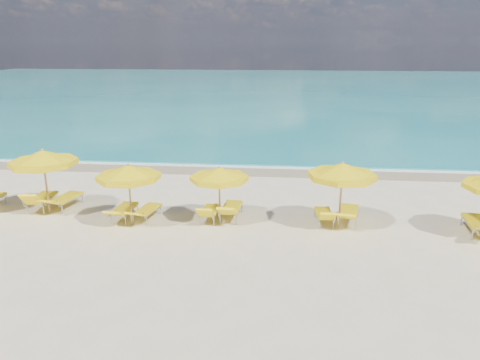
{
  "coord_description": "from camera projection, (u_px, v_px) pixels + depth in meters",
  "views": [
    {
      "loc": [
        1.65,
        -15.11,
        6.18
      ],
      "look_at": [
        0.0,
        1.5,
        1.2
      ],
      "focal_mm": 35.0,
      "sensor_mm": 36.0,
      "label": 1
    }
  ],
  "objects": [
    {
      "name": "umbrella_2",
      "position": [
        43.0,
        158.0,
        16.92
      ],
      "size": [
        3.16,
        3.16,
        2.46
      ],
      "rotation": [
        0.0,
        0.0,
        0.38
      ],
      "color": "tan",
      "rests_on": "ground"
    },
    {
      "name": "foam_line",
      "position": [
        253.0,
        165.0,
        24.15
      ],
      "size": [
        120.0,
        1.2,
        0.03
      ],
      "primitive_type": "cube",
      "color": "white",
      "rests_on": "ground"
    },
    {
      "name": "lounger_2_left",
      "position": [
        42.0,
        203.0,
        17.85
      ],
      "size": [
        0.82,
        2.0,
        0.96
      ],
      "rotation": [
        0.0,
        0.0,
        0.08
      ],
      "color": "#A5A8AD",
      "rests_on": "ground"
    },
    {
      "name": "umbrella_5",
      "position": [
        342.0,
        171.0,
        15.59
      ],
      "size": [
        2.76,
        2.76,
        2.35
      ],
      "rotation": [
        0.0,
        0.0,
        -0.21
      ],
      "color": "tan",
      "rests_on": "ground"
    },
    {
      "name": "wet_sand_band",
      "position": [
        252.0,
        169.0,
        23.39
      ],
      "size": [
        120.0,
        2.6,
        0.01
      ],
      "primitive_type": "cube",
      "color": "tan",
      "rests_on": "ground"
    },
    {
      "name": "ground_plane",
      "position": [
        236.0,
        225.0,
        16.33
      ],
      "size": [
        120.0,
        120.0,
        0.0
      ],
      "primitive_type": "plane",
      "color": "beige"
    },
    {
      "name": "lounger_4_right",
      "position": [
        231.0,
        212.0,
        16.88
      ],
      "size": [
        0.75,
        1.96,
        0.84
      ],
      "rotation": [
        0.0,
        0.0,
        -0.06
      ],
      "color": "#A5A8AD",
      "rests_on": "ground"
    },
    {
      "name": "whitecap_far",
      "position": [
        364.0,
        119.0,
        38.46
      ],
      "size": [
        18.0,
        0.3,
        0.05
      ],
      "primitive_type": "cube",
      "color": "white",
      "rests_on": "ground"
    },
    {
      "name": "lounger_6_left",
      "position": [
        477.0,
        227.0,
        15.53
      ],
      "size": [
        0.81,
        2.06,
        0.76
      ],
      "rotation": [
        0.0,
        0.0,
        -0.08
      ],
      "color": "#A5A8AD",
      "rests_on": "ground"
    },
    {
      "name": "ocean",
      "position": [
        275.0,
        89.0,
        62.1
      ],
      "size": [
        120.0,
        80.0,
        0.3
      ],
      "primitive_type": "cube",
      "color": "#167C7E",
      "rests_on": "ground"
    },
    {
      "name": "umbrella_3",
      "position": [
        128.0,
        173.0,
        15.8
      ],
      "size": [
        2.87,
        2.87,
        2.22
      ],
      "rotation": [
        0.0,
        0.0,
        -0.4
      ],
      "color": "tan",
      "rests_on": "ground"
    },
    {
      "name": "lounger_3_left",
      "position": [
        124.0,
        213.0,
        16.82
      ],
      "size": [
        0.68,
        1.89,
        0.72
      ],
      "rotation": [
        0.0,
        0.0,
        -0.04
      ],
      "color": "#A5A8AD",
      "rests_on": "ground"
    },
    {
      "name": "lounger_5_left",
      "position": [
        324.0,
        218.0,
        16.43
      ],
      "size": [
        0.67,
        1.7,
        0.77
      ],
      "rotation": [
        0.0,
        0.0,
        0.07
      ],
      "color": "#A5A8AD",
      "rests_on": "ground"
    },
    {
      "name": "whitecap_near",
      "position": [
        177.0,
        132.0,
        33.11
      ],
      "size": [
        14.0,
        0.36,
        0.05
      ],
      "primitive_type": "cube",
      "color": "white",
      "rests_on": "ground"
    },
    {
      "name": "lounger_4_left",
      "position": [
        210.0,
        215.0,
        16.71
      ],
      "size": [
        0.65,
        1.7,
        0.8
      ],
      "rotation": [
        0.0,
        0.0,
        -0.05
      ],
      "color": "#A5A8AD",
      "rests_on": "ground"
    },
    {
      "name": "umbrella_4",
      "position": [
        219.0,
        175.0,
        16.07
      ],
      "size": [
        2.34,
        2.34,
        2.07
      ],
      "rotation": [
        0.0,
        0.0,
        0.16
      ],
      "color": "tan",
      "rests_on": "ground"
    },
    {
      "name": "lounger_5_right",
      "position": [
        348.0,
        216.0,
        16.5
      ],
      "size": [
        1.01,
        2.05,
        0.76
      ],
      "rotation": [
        0.0,
        0.0,
        -0.2
      ],
      "color": "#A5A8AD",
      "rests_on": "ground"
    },
    {
      "name": "lounger_2_right",
      "position": [
        65.0,
        202.0,
        17.92
      ],
      "size": [
        0.99,
        2.08,
        0.74
      ],
      "rotation": [
        0.0,
        0.0,
        -0.18
      ],
      "color": "#A5A8AD",
      "rests_on": "ground"
    },
    {
      "name": "lounger_3_right",
      "position": [
        147.0,
        214.0,
        16.82
      ],
      "size": [
        0.89,
        1.85,
        0.64
      ],
      "rotation": [
        0.0,
        0.0,
        -0.19
      ],
      "color": "#A5A8AD",
      "rests_on": "ground"
    }
  ]
}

